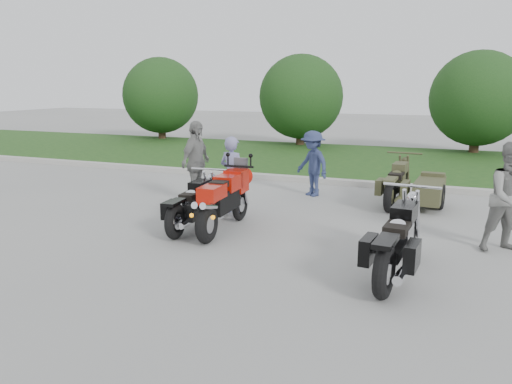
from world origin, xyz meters
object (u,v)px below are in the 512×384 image
(cruiser_sidecar, at_px, (415,188))
(person_grey, at_px, (512,198))
(person_stripe, at_px, (232,175))
(person_denim, at_px, (312,164))
(cruiser_left, at_px, (192,206))
(person_back, at_px, (196,163))
(sportbike_red, at_px, (223,199))
(cruiser_right, at_px, (398,244))

(cruiser_sidecar, height_order, person_grey, person_grey)
(person_stripe, bearing_deg, person_denim, -102.19)
(person_denim, bearing_deg, cruiser_left, -75.39)
(cruiser_left, xyz_separation_m, person_back, (-0.93, 1.91, 0.52))
(person_grey, relative_size, person_denim, 1.13)
(cruiser_sidecar, bearing_deg, person_grey, -53.87)
(sportbike_red, bearing_deg, person_stripe, 104.95)
(sportbike_red, height_order, person_grey, person_grey)
(person_grey, xyz_separation_m, person_back, (-6.45, 1.16, 0.04))
(cruiser_right, relative_size, person_stripe, 1.54)
(cruiser_right, distance_m, person_denim, 5.45)
(cruiser_right, bearing_deg, person_grey, 54.88)
(person_grey, bearing_deg, person_stripe, 145.84)
(cruiser_sidecar, distance_m, person_denim, 2.53)
(cruiser_left, xyz_separation_m, person_grey, (5.52, 0.75, 0.47))
(sportbike_red, bearing_deg, person_back, 127.99)
(person_stripe, height_order, person_back, person_back)
(cruiser_right, relative_size, person_back, 1.34)
(sportbike_red, bearing_deg, cruiser_left, -179.13)
(cruiser_right, distance_m, person_stripe, 4.44)
(person_back, bearing_deg, cruiser_right, -120.68)
(person_grey, bearing_deg, cruiser_left, 159.78)
(person_stripe, bearing_deg, sportbike_red, 120.31)
(person_denim, height_order, person_back, person_back)
(person_denim, distance_m, person_back, 2.90)
(sportbike_red, distance_m, person_stripe, 1.36)
(person_back, bearing_deg, cruiser_left, -152.68)
(cruiser_left, bearing_deg, person_grey, 3.75)
(cruiser_sidecar, bearing_deg, person_back, -159.31)
(cruiser_left, height_order, person_stripe, person_stripe)
(cruiser_right, distance_m, cruiser_sidecar, 4.51)
(cruiser_right, relative_size, person_grey, 1.41)
(cruiser_left, distance_m, cruiser_sidecar, 5.12)
(cruiser_left, distance_m, person_back, 2.19)
(sportbike_red, bearing_deg, person_grey, 6.31)
(cruiser_left, relative_size, cruiser_sidecar, 0.93)
(cruiser_sidecar, height_order, person_denim, person_denim)
(person_back, bearing_deg, person_grey, -98.80)
(cruiser_left, distance_m, person_denim, 3.93)
(cruiser_left, bearing_deg, person_denim, 65.49)
(person_grey, relative_size, person_back, 0.95)
(person_denim, bearing_deg, sportbike_red, -66.13)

